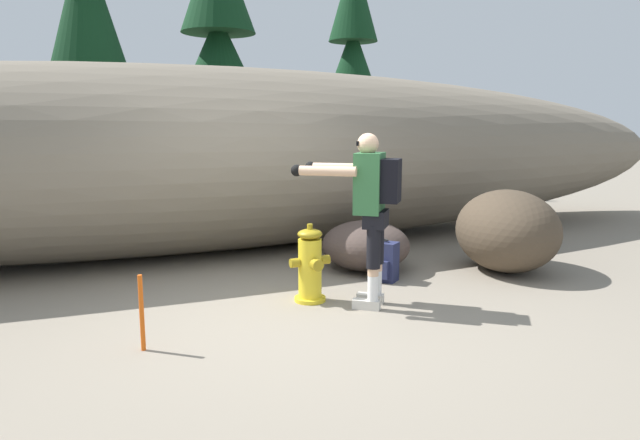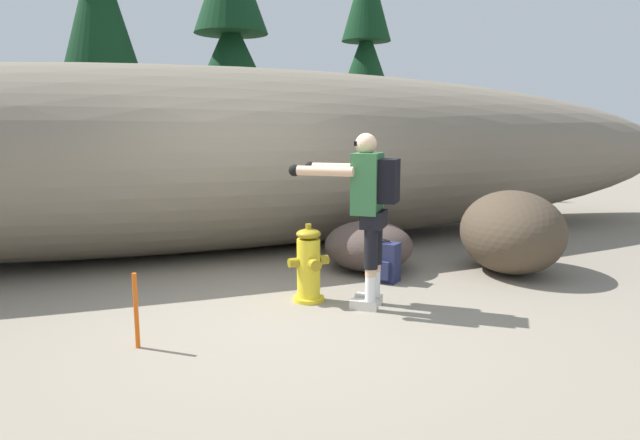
# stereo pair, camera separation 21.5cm
# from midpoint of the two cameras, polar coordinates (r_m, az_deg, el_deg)

# --- Properties ---
(ground_plane) EXTENTS (56.00, 56.00, 0.04)m
(ground_plane) POSITION_cam_midpoint_polar(r_m,az_deg,el_deg) (5.30, -1.46, -9.61)
(ground_plane) COLOR gray
(dirt_embankment) EXTENTS (17.32, 3.20, 2.51)m
(dirt_embankment) POSITION_cam_midpoint_polar(r_m,az_deg,el_deg) (8.03, -9.60, 6.07)
(dirt_embankment) COLOR #756B5B
(dirt_embankment) RESTS_ON ground_plane
(fire_hydrant) EXTENTS (0.41, 0.36, 0.77)m
(fire_hydrant) POSITION_cam_midpoint_polar(r_m,az_deg,el_deg) (5.56, -0.04, -4.65)
(fire_hydrant) COLOR yellow
(fire_hydrant) RESTS_ON ground_plane
(utility_worker) EXTENTS (0.99, 0.93, 1.65)m
(utility_worker) POSITION_cam_midpoint_polar(r_m,az_deg,el_deg) (5.29, 5.97, 2.12)
(utility_worker) COLOR beige
(utility_worker) RESTS_ON ground_plane
(spare_backpack) EXTENTS (0.36, 0.36, 0.47)m
(spare_backpack) POSITION_cam_midpoint_polar(r_m,az_deg,el_deg) (6.34, 7.52, -4.26)
(spare_backpack) COLOR #23284C
(spare_backpack) RESTS_ON ground_plane
(boulder_large) EXTENTS (1.44, 1.45, 0.59)m
(boulder_large) POSITION_cam_midpoint_polar(r_m,az_deg,el_deg) (6.80, 5.82, -2.60)
(boulder_large) COLOR #483A35
(boulder_large) RESTS_ON ground_plane
(boulder_mid) EXTENTS (1.70, 1.84, 0.97)m
(boulder_mid) POSITION_cam_midpoint_polar(r_m,az_deg,el_deg) (7.03, 19.63, -1.14)
(boulder_mid) COLOR #4A3C2E
(boulder_mid) RESTS_ON ground_plane
(pine_tree_center) EXTENTS (2.52, 2.52, 6.00)m
(pine_tree_center) POSITION_cam_midpoint_polar(r_m,az_deg,el_deg) (13.26, -8.42, 16.42)
(pine_tree_center) COLOR #47331E
(pine_tree_center) RESTS_ON ground_plane
(pine_tree_right) EXTENTS (1.84, 1.84, 5.84)m
(pine_tree_right) POSITION_cam_midpoint_polar(r_m,az_deg,el_deg) (14.40, 5.10, 16.07)
(pine_tree_right) COLOR #47331E
(pine_tree_right) RESTS_ON ground_plane
(survey_stake) EXTENTS (0.04, 0.04, 0.60)m
(survey_stake) POSITION_cam_midpoint_polar(r_m,az_deg,el_deg) (4.62, -16.77, -8.76)
(survey_stake) COLOR #E55914
(survey_stake) RESTS_ON ground_plane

